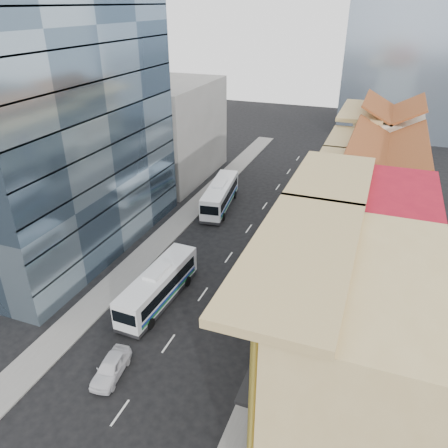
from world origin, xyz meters
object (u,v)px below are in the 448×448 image
at_px(bus_left_near, 158,286).
at_px(sedan_left, 111,367).
at_px(bus_right, 275,261).
at_px(shophouse_tan, 356,358).
at_px(office_tower, 55,108).
at_px(bus_left_far, 220,195).

bearing_deg(bus_left_near, sedan_left, -82.09).
relative_size(bus_left_near, bus_right, 0.86).
xyz_separation_m(bus_left_near, bus_right, (8.76, 7.31, 0.28)).
distance_m(shophouse_tan, sedan_left, 17.25).
bearing_deg(bus_right, office_tower, -170.07).
bearing_deg(bus_left_near, bus_left_far, 98.02).
distance_m(shophouse_tan, bus_left_near, 19.36).
bearing_deg(bus_left_near, office_tower, 157.41).
xyz_separation_m(bus_left_near, sedan_left, (0.90, -9.01, -0.99)).
bearing_deg(bus_left_far, shophouse_tan, -63.44).
relative_size(bus_left_far, sedan_left, 2.65).
distance_m(bus_left_near, sedan_left, 9.11).
xyz_separation_m(bus_left_far, sedan_left, (3.01, -29.78, -1.08)).
xyz_separation_m(shophouse_tan, sedan_left, (-16.37, -1.36, -5.28)).
xyz_separation_m(office_tower, sedan_left, (14.63, -15.36, -14.28)).
distance_m(office_tower, bus_right, 26.01).
bearing_deg(sedan_left, bus_left_far, 88.45).
distance_m(bus_left_near, bus_right, 11.41).
bearing_deg(shophouse_tan, office_tower, 155.70).
height_order(shophouse_tan, sedan_left, shophouse_tan).
xyz_separation_m(shophouse_tan, office_tower, (-31.00, 14.00, 9.00)).
xyz_separation_m(office_tower, bus_left_near, (13.74, -6.35, -13.29)).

